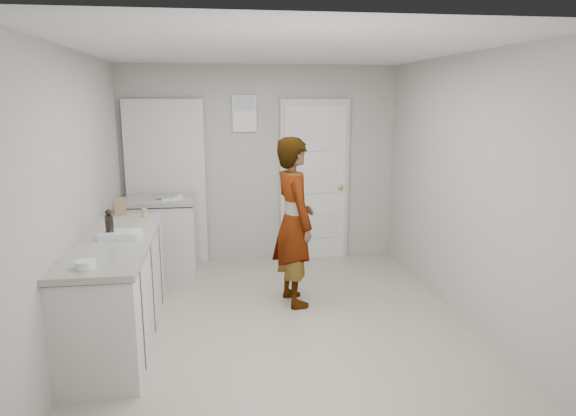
{
  "coord_description": "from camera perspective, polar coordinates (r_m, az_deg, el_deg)",
  "views": [
    {
      "loc": [
        -0.56,
        -4.56,
        2.1
      ],
      "look_at": [
        0.13,
        0.4,
        1.02
      ],
      "focal_mm": 32.0,
      "sensor_mm": 36.0,
      "label": 1
    }
  ],
  "objects": [
    {
      "name": "ground",
      "position": [
        5.05,
        -0.87,
        -12.36
      ],
      "size": [
        4.0,
        4.0,
        0.0
      ],
      "primitive_type": "plane",
      "color": "#ABA08F",
      "rests_on": "ground"
    },
    {
      "name": "room_shell",
      "position": [
        6.61,
        -4.49,
        2.8
      ],
      "size": [
        4.0,
        4.0,
        4.0
      ],
      "color": "#B0AEA7",
      "rests_on": "ground"
    },
    {
      "name": "main_counter",
      "position": [
        4.75,
        -18.44,
        -9.05
      ],
      "size": [
        0.64,
        1.96,
        0.93
      ],
      "color": "silver",
      "rests_on": "ground"
    },
    {
      "name": "side_counter",
      "position": [
        6.37,
        -13.9,
        -3.37
      ],
      "size": [
        0.84,
        0.61,
        0.93
      ],
      "color": "silver",
      "rests_on": "ground"
    },
    {
      "name": "person",
      "position": [
        5.2,
        0.67,
        -1.56
      ],
      "size": [
        0.53,
        0.7,
        1.72
      ],
      "primitive_type": "imported",
      "rotation": [
        0.0,
        0.0,
        1.77
      ],
      "color": "silver",
      "rests_on": "ground"
    },
    {
      "name": "cake_mix_box",
      "position": [
        5.46,
        -18.19,
        0.15
      ],
      "size": [
        0.12,
        0.08,
        0.18
      ],
      "primitive_type": "cube",
      "rotation": [
        0.0,
        0.0,
        0.32
      ],
      "color": "#866343",
      "rests_on": "main_counter"
    },
    {
      "name": "spice_jar",
      "position": [
        5.33,
        -15.68,
        -0.51
      ],
      "size": [
        0.05,
        0.05,
        0.08
      ],
      "primitive_type": "cylinder",
      "color": "tan",
      "rests_on": "main_counter"
    },
    {
      "name": "oil_cruet_a",
      "position": [
        4.59,
        -19.21,
        -1.75
      ],
      "size": [
        0.06,
        0.06,
        0.25
      ],
      "color": "black",
      "rests_on": "main_counter"
    },
    {
      "name": "oil_cruet_b",
      "position": [
        4.6,
        -19.32,
        -1.75
      ],
      "size": [
        0.05,
        0.05,
        0.25
      ],
      "color": "black",
      "rests_on": "main_counter"
    },
    {
      "name": "baking_dish",
      "position": [
        4.6,
        -18.08,
        -2.85
      ],
      "size": [
        0.34,
        0.25,
        0.06
      ],
      "rotation": [
        0.0,
        0.0,
        -0.08
      ],
      "color": "silver",
      "rests_on": "main_counter"
    },
    {
      "name": "egg_bowl",
      "position": [
        3.88,
        -21.6,
        -5.86
      ],
      "size": [
        0.15,
        0.15,
        0.06
      ],
      "color": "silver",
      "rests_on": "main_counter"
    },
    {
      "name": "papers",
      "position": [
        6.26,
        -12.76,
        1.14
      ],
      "size": [
        0.29,
        0.35,
        0.01
      ],
      "primitive_type": "cube",
      "rotation": [
        0.0,
        0.0,
        0.14
      ],
      "color": "white",
      "rests_on": "side_counter"
    }
  ]
}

